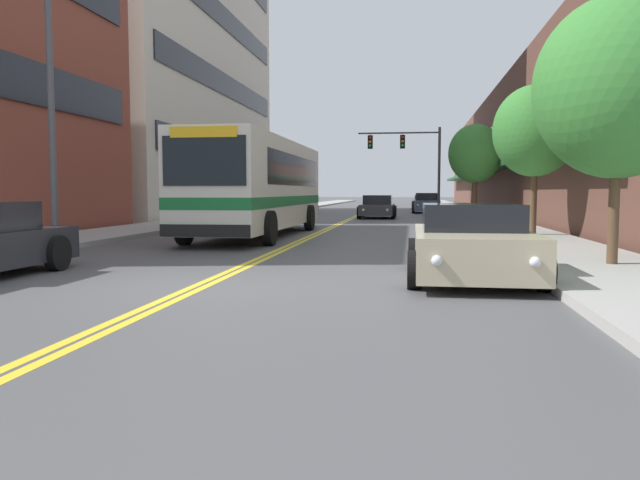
{
  "coord_description": "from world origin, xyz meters",
  "views": [
    {
      "loc": [
        3.4,
        -9.84,
        1.54
      ],
      "look_at": [
        -0.26,
        14.93,
        -0.42
      ],
      "focal_mm": 35.0,
      "sensor_mm": 36.0,
      "label": 1
    }
  ],
  "objects_px": {
    "city_bus": "(259,183)",
    "car_beige_parked_right_foreground": "(471,244)",
    "car_navy_parked_left_mid": "(279,207)",
    "car_red_parked_left_far": "(301,204)",
    "car_slate_blue_parked_right_mid": "(426,204)",
    "car_dark_grey_moving_lead": "(378,207)",
    "car_black_parked_right_far": "(424,202)",
    "street_tree_right_near": "(618,87)",
    "fire_hydrant": "(481,218)",
    "street_tree_right_far": "(475,154)",
    "street_lamp_left_near": "(61,80)",
    "street_tree_right_mid": "(535,131)",
    "traffic_signal_mast": "(410,153)"
  },
  "relations": [
    {
      "from": "street_tree_right_near",
      "to": "street_tree_right_far",
      "type": "distance_m",
      "value": 19.97
    },
    {
      "from": "car_dark_grey_moving_lead",
      "to": "street_tree_right_mid",
      "type": "distance_m",
      "value": 16.75
    },
    {
      "from": "car_black_parked_right_far",
      "to": "traffic_signal_mast",
      "type": "height_order",
      "value": "traffic_signal_mast"
    },
    {
      "from": "car_beige_parked_right_foreground",
      "to": "street_lamp_left_near",
      "type": "height_order",
      "value": "street_lamp_left_near"
    },
    {
      "from": "car_slate_blue_parked_right_mid",
      "to": "street_tree_right_near",
      "type": "distance_m",
      "value": 33.28
    },
    {
      "from": "car_red_parked_left_far",
      "to": "street_tree_right_far",
      "type": "relative_size",
      "value": 0.99
    },
    {
      "from": "car_dark_grey_moving_lead",
      "to": "fire_hydrant",
      "type": "bearing_deg",
      "value": -70.26
    },
    {
      "from": "car_slate_blue_parked_right_mid",
      "to": "fire_hydrant",
      "type": "height_order",
      "value": "car_slate_blue_parked_right_mid"
    },
    {
      "from": "car_dark_grey_moving_lead",
      "to": "street_tree_right_mid",
      "type": "bearing_deg",
      "value": -69.27
    },
    {
      "from": "car_beige_parked_right_foreground",
      "to": "car_dark_grey_moving_lead",
      "type": "relative_size",
      "value": 0.97
    },
    {
      "from": "car_slate_blue_parked_right_mid",
      "to": "car_dark_grey_moving_lead",
      "type": "bearing_deg",
      "value": -107.87
    },
    {
      "from": "city_bus",
      "to": "street_tree_right_far",
      "type": "distance_m",
      "value": 14.23
    },
    {
      "from": "street_lamp_left_near",
      "to": "street_tree_right_far",
      "type": "bearing_deg",
      "value": 57.84
    },
    {
      "from": "street_tree_right_far",
      "to": "car_slate_blue_parked_right_mid",
      "type": "bearing_deg",
      "value": 99.14
    },
    {
      "from": "car_black_parked_right_far",
      "to": "fire_hydrant",
      "type": "bearing_deg",
      "value": -87.06
    },
    {
      "from": "car_red_parked_left_far",
      "to": "fire_hydrant",
      "type": "bearing_deg",
      "value": -62.42
    },
    {
      "from": "car_red_parked_left_far",
      "to": "car_slate_blue_parked_right_mid",
      "type": "bearing_deg",
      "value": 13.51
    },
    {
      "from": "car_navy_parked_left_mid",
      "to": "car_black_parked_right_far",
      "type": "bearing_deg",
      "value": 63.86
    },
    {
      "from": "street_tree_right_mid",
      "to": "street_tree_right_near",
      "type": "bearing_deg",
      "value": -90.25
    },
    {
      "from": "car_navy_parked_left_mid",
      "to": "street_tree_right_mid",
      "type": "distance_m",
      "value": 19.26
    },
    {
      "from": "car_dark_grey_moving_lead",
      "to": "car_beige_parked_right_foreground",
      "type": "bearing_deg",
      "value": -83.13
    },
    {
      "from": "street_lamp_left_near",
      "to": "fire_hydrant",
      "type": "distance_m",
      "value": 14.96
    },
    {
      "from": "car_black_parked_right_far",
      "to": "street_tree_right_mid",
      "type": "bearing_deg",
      "value": -85.03
    },
    {
      "from": "car_beige_parked_right_foreground",
      "to": "car_dark_grey_moving_lead",
      "type": "height_order",
      "value": "car_beige_parked_right_foreground"
    },
    {
      "from": "car_beige_parked_right_foreground",
      "to": "traffic_signal_mast",
      "type": "relative_size",
      "value": 0.75
    },
    {
      "from": "traffic_signal_mast",
      "to": "street_lamp_left_near",
      "type": "height_order",
      "value": "street_lamp_left_near"
    },
    {
      "from": "car_black_parked_right_far",
      "to": "street_tree_right_near",
      "type": "relative_size",
      "value": 0.97
    },
    {
      "from": "traffic_signal_mast",
      "to": "street_lamp_left_near",
      "type": "relative_size",
      "value": 0.83
    },
    {
      "from": "street_lamp_left_near",
      "to": "street_tree_right_mid",
      "type": "bearing_deg",
      "value": 28.52
    },
    {
      "from": "street_tree_right_near",
      "to": "street_lamp_left_near",
      "type": "bearing_deg",
      "value": 172.7
    },
    {
      "from": "car_black_parked_right_far",
      "to": "street_tree_right_far",
      "type": "xyz_separation_m",
      "value": [
        2.14,
        -21.21,
        2.84
      ]
    },
    {
      "from": "car_red_parked_left_far",
      "to": "car_slate_blue_parked_right_mid",
      "type": "relative_size",
      "value": 1.0
    },
    {
      "from": "car_black_parked_right_far",
      "to": "fire_hydrant",
      "type": "distance_m",
      "value": 30.14
    },
    {
      "from": "city_bus",
      "to": "car_beige_parked_right_foreground",
      "type": "bearing_deg",
      "value": -57.75
    },
    {
      "from": "car_navy_parked_left_mid",
      "to": "car_red_parked_left_far",
      "type": "distance_m",
      "value": 7.57
    },
    {
      "from": "street_tree_right_near",
      "to": "car_navy_parked_left_mid",
      "type": "bearing_deg",
      "value": 116.39
    },
    {
      "from": "car_black_parked_right_far",
      "to": "fire_hydrant",
      "type": "height_order",
      "value": "car_black_parked_right_far"
    },
    {
      "from": "car_navy_parked_left_mid",
      "to": "car_dark_grey_moving_lead",
      "type": "bearing_deg",
      "value": 3.37
    },
    {
      "from": "car_slate_blue_parked_right_mid",
      "to": "car_dark_grey_moving_lead",
      "type": "distance_m",
      "value": 9.84
    },
    {
      "from": "car_beige_parked_right_foreground",
      "to": "fire_hydrant",
      "type": "xyz_separation_m",
      "value": [
        1.5,
        12.47,
        -0.05
      ]
    },
    {
      "from": "city_bus",
      "to": "fire_hydrant",
      "type": "relative_size",
      "value": 13.8
    },
    {
      "from": "car_navy_parked_left_mid",
      "to": "street_lamp_left_near",
      "type": "bearing_deg",
      "value": -91.75
    },
    {
      "from": "car_navy_parked_left_mid",
      "to": "street_tree_right_mid",
      "type": "bearing_deg",
      "value": -52.43
    },
    {
      "from": "car_beige_parked_right_foreground",
      "to": "street_tree_right_mid",
      "type": "relative_size",
      "value": 0.91
    },
    {
      "from": "street_lamp_left_near",
      "to": "car_beige_parked_right_foreground",
      "type": "bearing_deg",
      "value": -17.49
    },
    {
      "from": "city_bus",
      "to": "car_beige_parked_right_foreground",
      "type": "relative_size",
      "value": 2.64
    },
    {
      "from": "city_bus",
      "to": "car_red_parked_left_far",
      "type": "relative_size",
      "value": 2.43
    },
    {
      "from": "car_beige_parked_right_foreground",
      "to": "car_black_parked_right_far",
      "type": "bearing_deg",
      "value": 90.06
    },
    {
      "from": "street_lamp_left_near",
      "to": "fire_hydrant",
      "type": "xyz_separation_m",
      "value": [
        10.96,
        9.49,
        -3.66
      ]
    },
    {
      "from": "car_navy_parked_left_mid",
      "to": "fire_hydrant",
      "type": "relative_size",
      "value": 5.19
    }
  ]
}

